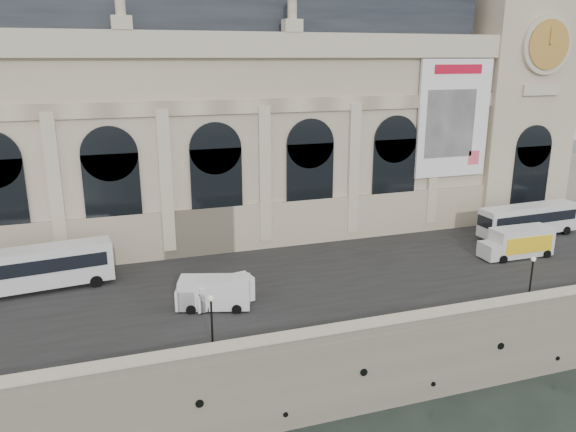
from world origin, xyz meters
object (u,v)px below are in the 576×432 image
bus_left (33,268)px  lamp_right (531,280)px  bus_right (528,219)px  van_c (210,293)px  van_b (220,293)px  lamp_left (212,323)px  box_truck (517,243)px

bus_left → lamp_right: 42.11m
bus_right → van_c: (-37.75, -7.35, -0.69)m
van_b → lamp_left: size_ratio=1.29×
bus_left → bus_right: bus_left is taller
box_truck → van_b: bearing=-176.6°
bus_right → lamp_left: size_ratio=3.04×
bus_right → lamp_right: size_ratio=3.10×
lamp_left → lamp_right: (26.52, -0.60, -0.04)m
box_truck → lamp_left: lamp_left is taller
bus_left → lamp_left: size_ratio=3.29×
bus_right → box_truck: (-5.84, -5.25, -0.49)m
bus_left → lamp_left: lamp_left is taller
bus_right → van_b: 37.57m
bus_right → lamp_right: lamp_right is taller
bus_right → van_c: size_ratio=1.97×
van_b → van_c: 0.94m
bus_right → lamp_right: 19.11m
box_truck → bus_right: bearing=42.0°
bus_left → bus_right: bearing=-1.0°
box_truck → lamp_right: lamp_right is taller
bus_left → van_b: size_ratio=2.54×
lamp_right → bus_right: bearing=49.6°
bus_left → bus_right: size_ratio=1.08×
van_c → lamp_left: (-1.15, -6.60, 0.69)m
van_b → lamp_right: size_ratio=1.32×
van_b → van_c: bearing=-162.2°
van_c → lamp_right: lamp_right is taller
bus_left → van_c: size_ratio=2.13×
box_truck → lamp_right: size_ratio=1.91×
bus_left → bus_right: 51.56m
bus_right → box_truck: size_ratio=1.62×
bus_right → box_truck: bearing=-138.0°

